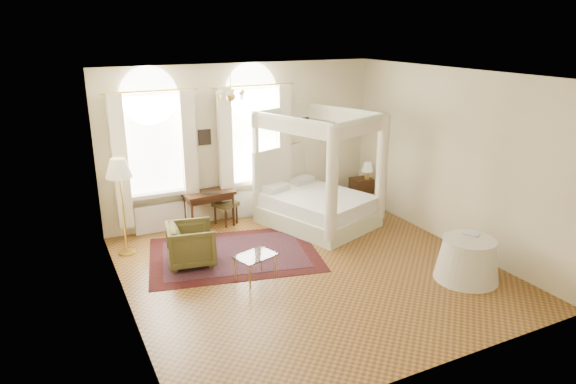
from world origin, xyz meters
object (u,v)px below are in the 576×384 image
writing_desk (209,197)px  armchair (191,244)px  side_table (467,259)px  floor_lamp (119,173)px  nightstand (361,192)px  coffee_table (255,258)px  stool (226,206)px  canopy_bed (318,200)px

writing_desk → armchair: writing_desk is taller
side_table → floor_lamp: bearing=144.1°
writing_desk → floor_lamp: bearing=-161.8°
writing_desk → nightstand: bearing=-3.8°
side_table → nightstand: bearing=82.3°
writing_desk → coffee_table: (-0.06, -2.60, -0.26)m
floor_lamp → side_table: floor_lamp is taller
stool → coffee_table: 2.63m
side_table → canopy_bed: bearing=107.0°
nightstand → floor_lamp: floor_lamp is taller
writing_desk → side_table: 5.16m
nightstand → side_table: (-0.53, -3.88, 0.03)m
armchair → side_table: bearing=-113.4°
nightstand → armchair: 4.63m
coffee_table → armchair: bearing=126.3°
side_table → stool: bearing=123.5°
stool → floor_lamp: (-2.15, -0.59, 1.13)m
floor_lamp → side_table: (4.87, -3.53, -1.19)m
nightstand → coffee_table: 4.36m
nightstand → stool: 3.26m
nightstand → writing_desk: bearing=176.2°
stool → armchair: 1.95m
writing_desk → side_table: size_ratio=1.01×
canopy_bed → floor_lamp: canopy_bed is taller
writing_desk → side_table: (3.08, -4.12, -0.30)m
writing_desk → floor_lamp: size_ratio=0.58×
canopy_bed → writing_desk: size_ratio=2.51×
armchair → coffee_table: armchair is taller
stool → floor_lamp: floor_lamp is taller
canopy_bed → nightstand: size_ratio=4.12×
nightstand → writing_desk: (-3.61, 0.24, 0.33)m
floor_lamp → stool: bearing=15.3°
armchair → side_table: 4.69m
armchair → nightstand: bearing=-63.7°
canopy_bed → writing_desk: canopy_bed is taller
writing_desk → stool: 0.43m
stool → floor_lamp: bearing=-164.7°
nightstand → stool: nightstand is taller
canopy_bed → side_table: size_ratio=2.54×
stool → nightstand: bearing=-4.2°
coffee_table → floor_lamp: size_ratio=0.42×
floor_lamp → side_table: size_ratio=1.73×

